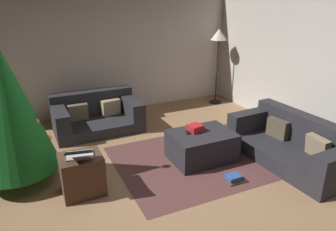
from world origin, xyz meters
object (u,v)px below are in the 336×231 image
object	(u,v)px
tv_remote	(188,132)
christmas_tree	(8,108)
couch_right	(294,145)
gift_box	(195,128)
corner_lamp	(219,40)
ottoman	(202,146)
book_stack	(234,178)
side_table	(82,174)
laptop	(80,154)
couch_left	(96,115)

from	to	relation	value
tv_remote	christmas_tree	size ratio (longest dim) A/B	0.08
couch_right	tv_remote	world-z (taller)	couch_right
gift_box	tv_remote	distance (m)	0.13
christmas_tree	corner_lamp	world-z (taller)	christmas_tree
ottoman	gift_box	world-z (taller)	gift_box
ottoman	book_stack	xyz separation A→B (m)	(0.08, -0.75, -0.17)
gift_box	corner_lamp	distance (m)	2.91
christmas_tree	side_table	world-z (taller)	christmas_tree
tv_remote	christmas_tree	bearing A→B (deg)	-166.91
ottoman	side_table	world-z (taller)	side_table
tv_remote	book_stack	distance (m)	0.99
ottoman	christmas_tree	distance (m)	2.75
christmas_tree	laptop	size ratio (longest dim) A/B	4.45
laptop	christmas_tree	bearing A→B (deg)	135.82
couch_left	christmas_tree	bearing A→B (deg)	44.74
corner_lamp	ottoman	bearing A→B (deg)	-127.29
couch_right	laptop	xyz separation A→B (m)	(-3.09, 0.44, 0.32)
couch_right	corner_lamp	world-z (taller)	corner_lamp
christmas_tree	book_stack	bearing A→B (deg)	-25.35
couch_left	christmas_tree	xyz separation A→B (m)	(-1.37, -1.38, 0.80)
christmas_tree	corner_lamp	distance (m)	4.60
side_table	laptop	xyz separation A→B (m)	(-0.01, -0.06, 0.32)
side_table	laptop	size ratio (longest dim) A/B	1.17
tv_remote	ottoman	bearing A→B (deg)	-7.53
couch_right	tv_remote	bearing A→B (deg)	59.53
ottoman	tv_remote	size ratio (longest dim) A/B	5.92
christmas_tree	book_stack	distance (m)	3.10
side_table	laptop	bearing A→B (deg)	-100.78
laptop	corner_lamp	size ratio (longest dim) A/B	0.27
laptop	couch_left	bearing A→B (deg)	72.38
gift_box	corner_lamp	xyz separation A→B (m)	(1.76, 2.11, 0.95)
ottoman	laptop	xyz separation A→B (m)	(-1.85, -0.19, 0.36)
tv_remote	book_stack	xyz separation A→B (m)	(0.27, -0.86, -0.40)
side_table	corner_lamp	size ratio (longest dim) A/B	0.31
couch_right	gift_box	world-z (taller)	couch_right
ottoman	side_table	bearing A→B (deg)	-175.86
tv_remote	laptop	xyz separation A→B (m)	(-1.66, -0.30, 0.13)
couch_left	couch_right	size ratio (longest dim) A/B	0.81
book_stack	laptop	bearing A→B (deg)	163.83
couch_left	christmas_tree	world-z (taller)	christmas_tree
side_table	laptop	distance (m)	0.33
couch_right	laptop	bearing A→B (deg)	78.81
corner_lamp	couch_left	bearing A→B (deg)	-173.42
laptop	book_stack	distance (m)	2.08
ottoman	corner_lamp	world-z (taller)	corner_lamp
tv_remote	corner_lamp	size ratio (longest dim) A/B	0.09
gift_box	couch_left	bearing A→B (deg)	122.26
laptop	couch_right	bearing A→B (deg)	-8.06
gift_box	side_table	distance (m)	1.80
couch_left	gift_box	bearing A→B (deg)	121.80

